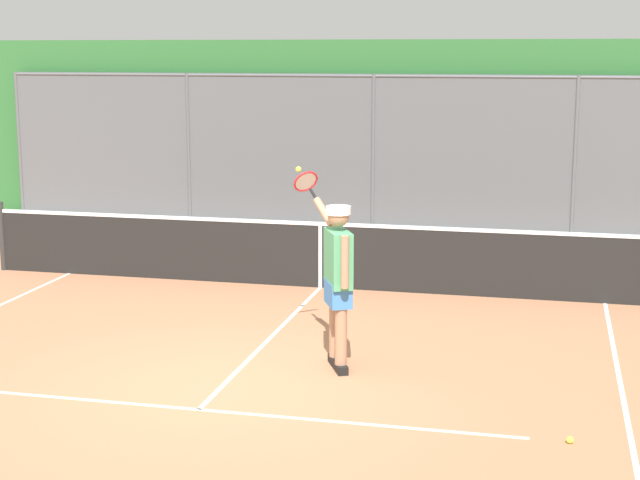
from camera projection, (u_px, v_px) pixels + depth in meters
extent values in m
plane|color=#B27551|center=(221.00, 387.00, 10.01)|extent=(60.00, 60.00, 0.00)
cube|color=white|center=(199.00, 409.00, 9.39)|extent=(6.18, 0.05, 0.01)
cube|color=white|center=(629.00, 428.00, 8.93)|extent=(0.05, 9.20, 0.01)
cube|color=white|center=(272.00, 336.00, 11.80)|extent=(0.05, 5.06, 0.01)
cylinder|color=#565B60|center=(575.00, 161.00, 17.12)|extent=(0.07, 0.07, 2.95)
cylinder|color=#565B60|center=(373.00, 156.00, 17.93)|extent=(0.07, 0.07, 2.95)
cylinder|color=#565B60|center=(189.00, 151.00, 18.73)|extent=(0.07, 0.07, 2.95)
cylinder|color=#565B60|center=(20.00, 147.00, 19.54)|extent=(0.07, 0.07, 2.95)
cylinder|color=#565B60|center=(374.00, 76.00, 17.65)|extent=(14.25, 0.05, 0.05)
cube|color=#565B60|center=(373.00, 156.00, 17.93)|extent=(14.25, 0.02, 2.95)
cube|color=#2D6B33|center=(379.00, 136.00, 18.49)|extent=(17.25, 0.90, 3.56)
cube|color=silver|center=(370.00, 233.00, 18.02)|extent=(15.25, 0.18, 0.15)
cylinder|color=#2D2D2D|center=(2.00, 236.00, 15.27)|extent=(0.09, 0.09, 1.07)
cube|color=black|center=(320.00, 257.00, 14.14)|extent=(10.09, 0.02, 0.91)
cube|color=white|center=(320.00, 224.00, 14.05)|extent=(10.09, 0.04, 0.05)
cube|color=white|center=(320.00, 257.00, 14.14)|extent=(0.05, 0.04, 0.91)
cube|color=black|center=(341.00, 368.00, 10.47)|extent=(0.21, 0.28, 0.09)
cylinder|color=#A87A5B|center=(341.00, 327.00, 10.39)|extent=(0.13, 0.13, 0.82)
cube|color=black|center=(335.00, 360.00, 10.74)|extent=(0.21, 0.28, 0.09)
cylinder|color=#A87A5B|center=(335.00, 320.00, 10.66)|extent=(0.13, 0.13, 0.82)
cube|color=#3D7AC6|center=(338.00, 293.00, 10.46)|extent=(0.38, 0.48, 0.26)
cube|color=#4C9E6B|center=(338.00, 258.00, 10.39)|extent=(0.41, 0.55, 0.60)
cylinder|color=#A87A5B|center=(345.00, 262.00, 10.08)|extent=(0.08, 0.08, 0.55)
cylinder|color=#A87A5B|center=(324.00, 213.00, 10.75)|extent=(0.33, 0.35, 0.30)
sphere|color=#A87A5B|center=(338.00, 216.00, 10.30)|extent=(0.23, 0.23, 0.23)
cylinder|color=white|center=(338.00, 210.00, 10.29)|extent=(0.35, 0.35, 0.09)
cube|color=white|center=(336.00, 212.00, 10.42)|extent=(0.26, 0.27, 0.02)
cylinder|color=black|center=(314.00, 195.00, 10.94)|extent=(0.14, 0.15, 0.13)
torus|color=red|center=(306.00, 181.00, 11.08)|extent=(0.34, 0.33, 0.26)
cylinder|color=silver|center=(306.00, 181.00, 11.08)|extent=(0.28, 0.27, 0.21)
sphere|color=#D6E042|center=(298.00, 169.00, 11.21)|extent=(0.07, 0.07, 0.07)
sphere|color=#D6E042|center=(570.00, 440.00, 8.58)|extent=(0.07, 0.07, 0.07)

